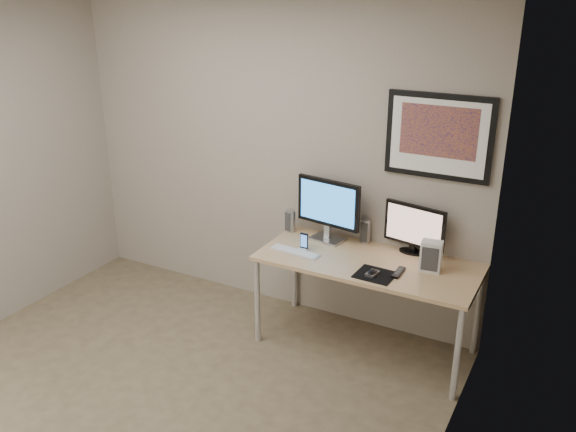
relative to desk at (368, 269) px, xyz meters
The scene contains 14 objects.
floor 1.81m from the desk, 126.53° to the right, with size 3.60×3.60×0.00m, color brown.
room 1.66m from the desk, 137.99° to the right, with size 3.60×3.60×3.60m.
desk is the anchor object (origin of this frame).
framed_art 1.07m from the desk, 43.46° to the left, with size 0.75×0.04×0.60m.
monitor_large 0.58m from the desk, 153.98° to the left, with size 0.54×0.21×0.49m.
monitor_tv 0.46m from the desk, 49.16° to the left, with size 0.48×0.15×0.38m.
speaker_left 0.80m from the desk, 163.35° to the left, with size 0.07×0.07×0.18m, color #A4A4A9.
speaker_right 0.37m from the desk, 115.27° to the left, with size 0.08×0.08×0.19m, color #A4A4A9.
phone_dock 0.51m from the desk, behind, with size 0.06×0.06×0.14m, color black.
keyboard 0.55m from the desk, 166.90° to the right, with size 0.40×0.11×0.01m, color silver.
mousepad 0.24m from the desk, 56.40° to the right, with size 0.27×0.24×0.00m, color black.
mouse 0.25m from the desk, 61.49° to the right, with size 0.06×0.10×0.04m, color black.
remote 0.29m from the desk, 20.55° to the right, with size 0.05×0.18×0.02m, color black.
fan_unit 0.48m from the desk, ahead, with size 0.14×0.11×0.22m, color silver.
Camera 1 is at (2.37, -2.46, 2.64)m, focal length 38.00 mm.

